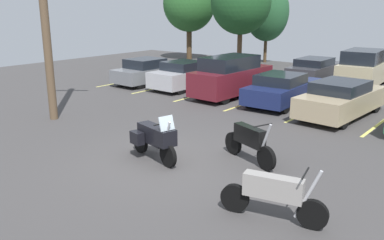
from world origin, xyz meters
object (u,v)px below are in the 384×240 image
object	(u,v)px
car_silver	(186,75)
car_tan	(341,99)
car_maroon	(231,76)
car_far_charcoal	(315,69)
car_navy	(282,89)
utility_pole	(43,0)
motorcycle_third	(250,142)
car_grey	(148,71)
motorcycle_second	(274,194)
motorcycle_touring	(155,138)
car_far_champagne	(363,69)

from	to	relation	value
car_silver	car_tan	distance (m)	8.58
car_maroon	car_far_charcoal	size ratio (longest dim) A/B	0.99
car_navy	utility_pole	xyz separation A→B (m)	(-5.76, -7.97, 3.81)
car_silver	utility_pole	bearing A→B (deg)	-90.31
utility_pole	car_navy	bearing A→B (deg)	54.12
motorcycle_third	car_far_charcoal	size ratio (longest dim) A/B	0.42
car_grey	car_tan	bearing A→B (deg)	-1.58
motorcycle_second	car_maroon	xyz separation A→B (m)	(-7.43, 9.56, 0.39)
motorcycle_touring	car_tan	world-z (taller)	car_tan
car_silver	car_navy	bearing A→B (deg)	-0.74
motorcycle_touring	car_navy	world-z (taller)	motorcycle_touring
car_silver	car_far_charcoal	size ratio (longest dim) A/B	0.88
motorcycle_second	motorcycle_third	size ratio (longest dim) A/B	1.08
utility_pole	car_silver	bearing A→B (deg)	89.69
car_maroon	car_far_champagne	xyz separation A→B (m)	(4.20, 6.60, 0.02)
motorcycle_second	car_silver	size ratio (longest dim) A/B	0.52
motorcycle_second	car_grey	world-z (taller)	car_grey
car_grey	car_far_champagne	bearing A→B (deg)	34.66
motorcycle_second	utility_pole	distance (m)	11.31
motorcycle_third	car_maroon	bearing A→B (deg)	127.16
car_far_charcoal	car_tan	bearing A→B (deg)	-60.61
motorcycle_touring	car_grey	world-z (taller)	car_grey
motorcycle_third	car_tan	distance (m)	6.57
motorcycle_second	car_tan	bearing A→B (deg)	101.71
motorcycle_third	car_grey	xyz separation A→B (m)	(-10.88, 6.87, 0.09)
motorcycle_touring	car_grey	bearing A→B (deg)	135.91
motorcycle_touring	car_tan	xyz separation A→B (m)	(2.38, 8.15, 0.04)
motorcycle_second	car_silver	world-z (taller)	car_silver
motorcycle_touring	car_far_charcoal	bearing A→B (deg)	96.58
car_silver	car_navy	xyz separation A→B (m)	(5.72, -0.07, -0.02)
car_grey	utility_pole	bearing A→B (deg)	-72.00
motorcycle_touring	motorcycle_third	bearing A→B (deg)	36.47
car_silver	car_far_champagne	distance (m)	9.68
motorcycle_touring	car_maroon	xyz separation A→B (m)	(-3.17, 8.61, 0.30)
motorcycle_touring	motorcycle_third	xyz separation A→B (m)	(2.15, 1.59, -0.07)
car_maroon	car_far_charcoal	distance (m)	7.09
car_tan	car_far_champagne	xyz separation A→B (m)	(-1.34, 7.06, 0.28)
motorcycle_second	car_navy	xyz separation A→B (m)	(-4.72, 9.64, 0.10)
motorcycle_second	utility_pole	size ratio (longest dim) A/B	0.25
car_tan	car_far_charcoal	world-z (taller)	car_tan
car_navy	car_far_champagne	distance (m)	6.70
motorcycle_third	car_maroon	xyz separation A→B (m)	(-5.32, 7.02, 0.37)
car_far_champagne	utility_pole	distance (m)	16.58
car_navy	car_far_champagne	world-z (taller)	car_far_champagne
car_maroon	car_tan	size ratio (longest dim) A/B	0.99
car_navy	utility_pole	bearing A→B (deg)	-125.88
car_tan	car_far_champagne	world-z (taller)	car_far_champagne
utility_pole	car_far_champagne	bearing A→B (deg)	63.40
car_far_champagne	utility_pole	size ratio (longest dim) A/B	0.52
car_silver	car_far_charcoal	bearing A→B (deg)	57.19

